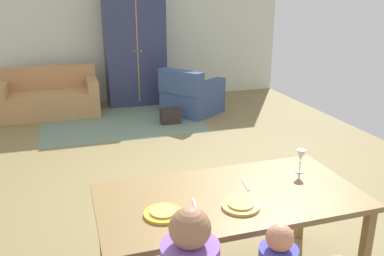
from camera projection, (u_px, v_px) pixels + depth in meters
ground_plane at (170, 163)px, 5.25m from camera, size 6.45×6.77×0.02m
back_wall at (124, 31)px, 7.91m from camera, size 6.45×0.10×2.70m
dining_table at (230, 204)px, 2.84m from camera, size 1.82×0.92×0.76m
plate_near_man at (163, 213)px, 2.56m from camera, size 0.25×0.25×0.02m
pizza_near_man at (163, 211)px, 2.56m from camera, size 0.17×0.17×0.01m
plate_near_child at (241, 206)px, 2.65m from camera, size 0.25×0.25×0.02m
pizza_near_child at (241, 204)px, 2.64m from camera, size 0.17×0.17×0.01m
wine_glass at (301, 156)px, 3.12m from camera, size 0.07×0.07×0.19m
fork at (195, 204)px, 2.69m from camera, size 0.04×0.15×0.01m
knife at (246, 185)px, 2.95m from camera, size 0.05×0.17×0.01m
area_rug at (122, 122)px, 6.83m from camera, size 2.60×1.80×0.01m
couch at (50, 98)px, 7.19m from camera, size 1.66×0.86×0.82m
armchair at (191, 96)px, 7.25m from camera, size 1.19×1.19×0.82m
armoire at (135, 49)px, 7.70m from camera, size 1.10×0.59×2.10m
handbag at (170, 116)px, 6.74m from camera, size 0.32×0.16×0.26m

